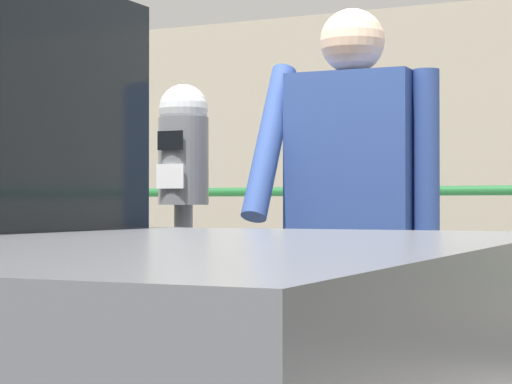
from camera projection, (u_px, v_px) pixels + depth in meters
parking_meter at (183, 187)px, 3.63m from camera, size 0.19×0.20×1.48m
pedestrian_at_meter at (352, 215)px, 3.46m from camera, size 0.63×0.43×1.73m
background_railing at (394, 238)px, 6.16m from camera, size 24.06×0.06×1.14m
backdrop_wall at (507, 165)px, 9.34m from camera, size 32.00×0.50×3.13m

